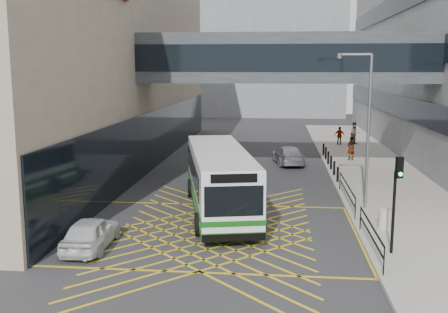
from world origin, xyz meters
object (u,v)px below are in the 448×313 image
(bus, at_px, (219,178))
(car_silver, at_px, (288,155))
(litter_bin, at_px, (384,219))
(pedestrian_c, at_px, (340,136))
(street_lamp, at_px, (365,121))
(pedestrian_b, at_px, (355,133))
(car_dark, at_px, (231,173))
(car_white, at_px, (91,232))
(pedestrian_a, at_px, (351,148))
(traffic_light, at_px, (396,191))

(bus, height_order, car_silver, bus)
(litter_bin, distance_m, pedestrian_c, 25.06)
(street_lamp, bearing_deg, pedestrian_b, 87.88)
(car_dark, xyz_separation_m, litter_bin, (7.32, -9.05, -0.05))
(car_white, relative_size, car_silver, 0.90)
(bus, height_order, pedestrian_a, bus)
(bus, relative_size, traffic_light, 3.09)
(street_lamp, xyz_separation_m, pedestrian_a, (1.29, 13.65, -3.36))
(car_white, height_order, car_silver, car_silver)
(traffic_light, bearing_deg, street_lamp, 68.42)
(pedestrian_b, bearing_deg, car_silver, -131.25)
(bus, xyz_separation_m, traffic_light, (7.06, -5.70, 0.88))
(street_lamp, bearing_deg, pedestrian_c, 91.29)
(car_white, height_order, pedestrian_b, pedestrian_b)
(car_white, relative_size, street_lamp, 0.54)
(street_lamp, bearing_deg, traffic_light, -83.82)
(car_silver, relative_size, pedestrian_a, 2.58)
(bus, height_order, car_white, bus)
(litter_bin, relative_size, pedestrian_b, 0.45)
(car_silver, height_order, street_lamp, street_lamp)
(litter_bin, bearing_deg, pedestrian_b, 84.80)
(car_white, distance_m, car_silver, 20.60)
(car_white, relative_size, litter_bin, 4.56)
(litter_bin, bearing_deg, street_lamp, 96.85)
(car_white, bearing_deg, pedestrian_b, -117.24)
(car_white, distance_m, traffic_light, 11.55)
(pedestrian_b, bearing_deg, traffic_light, -104.41)
(litter_bin, bearing_deg, bus, 160.34)
(street_lamp, distance_m, pedestrian_a, 14.12)
(car_dark, bearing_deg, car_silver, -136.37)
(bus, relative_size, pedestrian_a, 6.46)
(pedestrian_a, bearing_deg, pedestrian_b, -129.00)
(car_dark, height_order, pedestrian_a, pedestrian_a)
(car_silver, distance_m, pedestrian_c, 10.36)
(car_silver, height_order, litter_bin, car_silver)
(car_white, xyz_separation_m, traffic_light, (11.40, 0.11, 1.89))
(bus, bearing_deg, street_lamp, -5.34)
(bus, relative_size, pedestrian_c, 6.97)
(traffic_light, relative_size, pedestrian_a, 2.09)
(bus, xyz_separation_m, car_white, (-4.33, -5.81, -1.00))
(traffic_light, distance_m, litter_bin, 3.64)
(traffic_light, xyz_separation_m, street_lamp, (-0.14, 6.53, 1.87))
(bus, bearing_deg, pedestrian_a, 48.25)
(pedestrian_b, bearing_deg, pedestrian_c, -169.06)
(car_dark, xyz_separation_m, traffic_light, (7.04, -12.13, 1.88))
(litter_bin, distance_m, pedestrian_b, 25.65)
(street_lamp, bearing_deg, car_dark, 145.91)
(car_white, xyz_separation_m, pedestrian_b, (14.00, 28.73, 0.50))
(bus, distance_m, car_dark, 6.51)
(car_dark, bearing_deg, pedestrian_c, -136.00)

